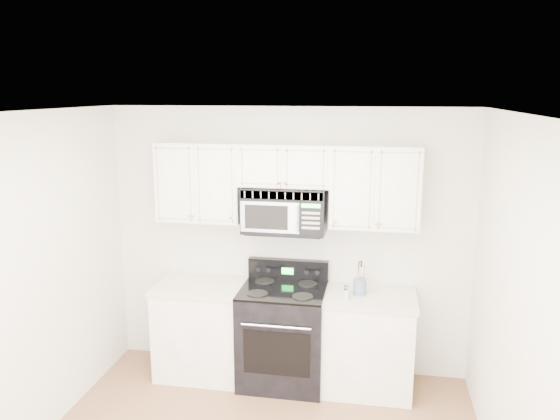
# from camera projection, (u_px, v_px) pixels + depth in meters

# --- Properties ---
(room) EXTENTS (3.51, 3.51, 2.61)m
(room) POSITION_uv_depth(u_px,v_px,m) (246.00, 311.00, 3.65)
(room) COLOR brown
(room) RESTS_ON ground
(base_cabinet_left) EXTENTS (0.86, 0.65, 0.92)m
(base_cabinet_left) POSITION_uv_depth(u_px,v_px,m) (202.00, 332.00, 5.35)
(base_cabinet_left) COLOR white
(base_cabinet_left) RESTS_ON ground
(base_cabinet_right) EXTENTS (0.86, 0.65, 0.92)m
(base_cabinet_right) POSITION_uv_depth(u_px,v_px,m) (367.00, 345.00, 5.08)
(base_cabinet_right) COLOR white
(base_cabinet_right) RESTS_ON ground
(range) EXTENTS (0.79, 0.72, 1.13)m
(range) POSITION_uv_depth(u_px,v_px,m) (283.00, 333.00, 5.18)
(range) COLOR black
(range) RESTS_ON ground
(upper_cabinets) EXTENTS (2.44, 0.37, 0.75)m
(upper_cabinets) POSITION_uv_depth(u_px,v_px,m) (285.00, 180.00, 5.03)
(upper_cabinets) COLOR white
(upper_cabinets) RESTS_ON ground
(microwave) EXTENTS (0.77, 0.43, 0.42)m
(microwave) POSITION_uv_depth(u_px,v_px,m) (285.00, 209.00, 5.06)
(microwave) COLOR black
(microwave) RESTS_ON ground
(utensil_crock) EXTENTS (0.12, 0.12, 0.32)m
(utensil_crock) POSITION_uv_depth(u_px,v_px,m) (360.00, 286.00, 4.97)
(utensil_crock) COLOR slate
(utensil_crock) RESTS_ON base_cabinet_right
(shaker_salt) EXTENTS (0.05, 0.05, 0.11)m
(shaker_salt) POSITION_uv_depth(u_px,v_px,m) (347.00, 294.00, 4.85)
(shaker_salt) COLOR silver
(shaker_salt) RESTS_ON base_cabinet_right
(shaker_pepper) EXTENTS (0.04, 0.04, 0.11)m
(shaker_pepper) POSITION_uv_depth(u_px,v_px,m) (346.00, 290.00, 4.94)
(shaker_pepper) COLOR silver
(shaker_pepper) RESTS_ON base_cabinet_right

